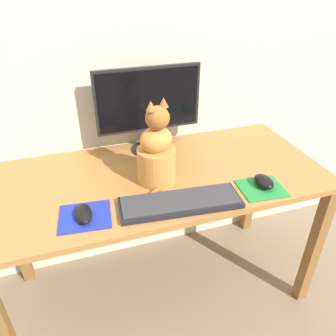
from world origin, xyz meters
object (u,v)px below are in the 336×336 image
computer_mouse_left (84,214)px  computer_mouse_right (264,182)px  monitor (149,106)px  cat (157,153)px  keyboard (180,202)px

computer_mouse_left → computer_mouse_right: bearing=-1.9°
monitor → computer_mouse_left: bearing=-130.4°
monitor → cat: monitor is taller
monitor → cat: size_ratio=1.35×
keyboard → computer_mouse_left: size_ratio=4.14×
keyboard → computer_mouse_right: (0.35, 0.01, 0.01)m
monitor → computer_mouse_right: (0.35, -0.43, -0.20)m
computer_mouse_right → cat: 0.44m
monitor → keyboard: monitor is taller
keyboard → cat: (-0.04, 0.18, 0.12)m
keyboard → cat: size_ratio=1.31×
computer_mouse_left → keyboard: bearing=-5.3°
cat → computer_mouse_left: bearing=-174.1°
monitor → keyboard: (-0.01, -0.44, -0.21)m
monitor → keyboard: bearing=-90.8°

